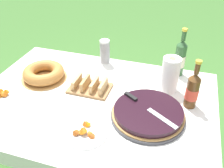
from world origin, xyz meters
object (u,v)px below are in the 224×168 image
Objects in this scene: serving_knife at (145,106)px; cider_bottle_amber at (192,90)px; bread_board at (90,86)px; bundt_cake at (44,73)px; snack_plate_near at (85,132)px; cider_bottle_green at (180,58)px; paper_towel_roll at (170,75)px; cup_stack at (105,52)px; snack_plate_left at (2,95)px; berry_tart at (148,114)px.

serving_knife is 0.29m from cider_bottle_amber.
bread_board is at bearing -167.18° from serving_knife.
snack_plate_near is (0.47, -0.40, -0.03)m from bundt_cake.
paper_towel_roll is (-0.04, -0.21, -0.02)m from cider_bottle_green.
bundt_cake is 1.02× the size of cider_bottle_amber.
serving_knife is 1.73× the size of cup_stack.
cider_bottle_amber is at bearing 12.93° from snack_plate_left.
bundt_cake is at bearing 61.53° from snack_plate_left.
bread_board is (-0.62, -0.02, -0.09)m from cider_bottle_amber.
cider_bottle_amber is 0.19m from paper_towel_roll.
cup_stack reaches higher than berry_tart.
cider_bottle_amber is at bearing -0.40° from bundt_cake.
serving_knife and bread_board have the same top height.
serving_knife is (-0.02, 0.02, 0.04)m from berry_tart.
cider_bottle_green is 1.71× the size of snack_plate_left.
cup_stack is 0.96× the size of snack_plate_left.
cup_stack is 0.53m from paper_towel_roll.
serving_knife is at bearing -12.97° from bundt_cake.
snack_plate_left is (-1.00, -0.59, -0.12)m from cider_bottle_green.
serving_knife is at bearing 147.06° from berry_tart.
paper_towel_roll is 0.51m from bread_board.
cup_stack is at bearing 100.79° from snack_plate_near.
bread_board is at bearing -163.08° from paper_towel_roll.
cider_bottle_green is 0.22m from paper_towel_roll.
bundt_cake is at bearing 139.41° from snack_plate_near.
snack_plate_near is at bearing -79.21° from cup_stack.
bread_board is (-0.48, -0.15, -0.09)m from paper_towel_roll.
berry_tart is 0.05m from serving_knife.
paper_towel_roll is at bearing 55.45° from snack_plate_near.
cider_bottle_amber reaches higher than berry_tart.
cider_bottle_green is at bearing 20.81° from bundt_cake.
bundt_cake is 1.63× the size of cup_stack.
snack_plate_left is 0.76× the size of bread_board.
serving_knife reaches higher than berry_tart.
bundt_cake reaches higher than snack_plate_near.
serving_knife is 0.87m from snack_plate_left.
snack_plate_left is at bearing -149.65° from cider_bottle_green.
snack_plate_near is 0.64m from paper_towel_roll.
serving_knife is 1.26× the size of bread_board.
bundt_cake is 0.30m from snack_plate_left.
bread_board is (-0.52, -0.36, -0.10)m from cider_bottle_green.
cider_bottle_amber reaches higher than serving_knife.
bundt_cake is 0.92× the size of cider_bottle_green.
bundt_cake is at bearing 175.32° from bread_board.
paper_towel_roll reaches higher than berry_tart.
bundt_cake is (-0.72, 0.17, -0.02)m from serving_knife.
cup_stack reaches higher than snack_plate_left.
paper_towel_roll reaches higher than bread_board.
cider_bottle_green reaches higher than bundt_cake.
berry_tart is at bearing 37.67° from snack_plate_near.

